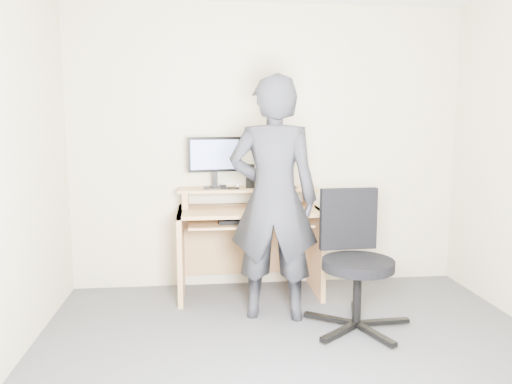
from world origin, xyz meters
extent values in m
plane|color=#57585D|center=(0.00, 0.00, 0.00)|extent=(3.50, 3.50, 0.00)
cube|color=beige|center=(0.00, 1.75, 1.25)|extent=(3.50, 0.02, 2.50)
cube|color=tan|center=(-0.78, 1.45, 0.38)|extent=(0.04, 0.60, 0.75)
cube|color=tan|center=(0.38, 1.45, 0.38)|extent=(0.04, 0.60, 0.75)
cube|color=tan|center=(-0.20, 1.45, 0.73)|extent=(1.20, 0.60, 0.03)
cube|color=tan|center=(-0.20, 1.37, 0.64)|extent=(1.02, 0.38, 0.02)
cube|color=tan|center=(-0.74, 1.60, 0.82)|extent=(0.05, 0.28, 0.15)
cube|color=tan|center=(0.34, 1.60, 0.82)|extent=(0.05, 0.28, 0.15)
cube|color=tan|center=(-0.20, 1.60, 0.90)|extent=(1.20, 0.30, 0.02)
cube|color=tan|center=(-0.20, 1.74, 0.42)|extent=(1.20, 0.03, 0.65)
cube|color=black|center=(-0.48, 1.59, 0.92)|extent=(0.20, 0.13, 0.01)
cube|color=black|center=(-0.48, 1.61, 0.99)|extent=(0.05, 0.04, 0.13)
cube|color=black|center=(-0.48, 1.59, 1.20)|extent=(0.46, 0.13, 0.30)
cube|color=#8295E1|center=(-0.48, 1.57, 1.20)|extent=(0.41, 0.09, 0.25)
cube|color=black|center=(-0.17, 1.61, 1.01)|extent=(0.09, 0.14, 0.20)
cylinder|color=#AFAFB3|center=(0.00, 1.58, 1.00)|extent=(0.10, 0.10, 0.18)
cube|color=black|center=(0.19, 1.57, 0.92)|extent=(0.07, 0.13, 0.01)
cube|color=black|center=(-0.41, 1.53, 0.93)|extent=(0.05, 0.04, 0.03)
torus|color=silver|center=(-0.35, 1.68, 0.92)|extent=(0.16, 0.16, 0.06)
cube|color=black|center=(-0.23, 1.36, 0.67)|extent=(0.46, 0.19, 0.03)
ellipsoid|color=black|center=(0.19, 1.35, 0.77)|extent=(0.11, 0.08, 0.04)
cube|color=black|center=(0.70, 0.64, 0.04)|extent=(0.39, 0.07, 0.03)
cube|color=black|center=(0.55, 0.83, 0.04)|extent=(0.15, 0.39, 0.03)
cube|color=black|center=(0.32, 0.74, 0.04)|extent=(0.35, 0.26, 0.03)
cube|color=black|center=(0.34, 0.50, 0.04)|extent=(0.33, 0.28, 0.03)
cube|color=black|center=(0.57, 0.44, 0.04)|extent=(0.18, 0.38, 0.03)
cylinder|color=black|center=(0.50, 0.63, 0.26)|extent=(0.06, 0.06, 0.41)
cylinder|color=black|center=(0.50, 0.63, 0.48)|extent=(0.51, 0.51, 0.07)
cube|color=black|center=(0.48, 0.86, 0.77)|extent=(0.43, 0.08, 0.46)
imported|color=black|center=(-0.07, 0.94, 0.91)|extent=(0.74, 0.56, 1.82)
camera|label=1|loc=(-0.60, -2.69, 1.49)|focal=35.00mm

